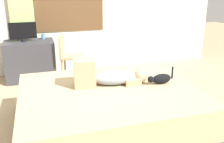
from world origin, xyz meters
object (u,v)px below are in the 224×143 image
object	(u,v)px
tv_monitor	(23,32)
chair_by_desk	(67,54)
cup	(43,37)
bed	(109,108)
desk	(30,60)
person_lying	(107,76)
cat	(160,79)

from	to	relation	value
tv_monitor	chair_by_desk	bearing A→B (deg)	-19.37
tv_monitor	cup	size ratio (longest dim) A/B	4.83
bed	desk	world-z (taller)	desk
person_lying	chair_by_desk	xyz separation A→B (m)	(-0.28, 1.72, -0.13)
desk	chair_by_desk	bearing A→B (deg)	-21.40
desk	cup	size ratio (longest dim) A/B	9.05
person_lying	desk	size ratio (longest dim) A/B	1.05
desk	tv_monitor	bearing A→B (deg)	180.00
cup	chair_by_desk	world-z (taller)	chair_by_desk
cat	tv_monitor	xyz separation A→B (m)	(-1.69, 2.16, 0.33)
cup	person_lying	bearing A→B (deg)	-72.13
person_lying	tv_monitor	distance (m)	2.25
person_lying	cup	xyz separation A→B (m)	(-0.68, 2.11, 0.16)
cat	cup	world-z (taller)	cup
cat	cup	xyz separation A→B (m)	(-1.34, 2.28, 0.20)
person_lying	tv_monitor	bearing A→B (deg)	117.41
tv_monitor	cat	bearing A→B (deg)	-51.94
cup	chair_by_desk	bearing A→B (deg)	-44.02
bed	person_lying	bearing A→B (deg)	82.43
cat	cup	size ratio (longest dim) A/B	3.60
cat	desk	bearing A→B (deg)	126.77
bed	tv_monitor	size ratio (longest dim) A/B	4.53
cat	chair_by_desk	distance (m)	2.12
cat	tv_monitor	distance (m)	2.76
bed	desk	size ratio (longest dim) A/B	2.42
cup	chair_by_desk	xyz separation A→B (m)	(0.40, -0.38, -0.28)
chair_by_desk	desk	bearing A→B (deg)	158.60
tv_monitor	bed	bearing A→B (deg)	-64.72
desk	cup	distance (m)	0.52
bed	chair_by_desk	bearing A→B (deg)	97.96
bed	cat	world-z (taller)	cat
cup	tv_monitor	bearing A→B (deg)	-161.02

